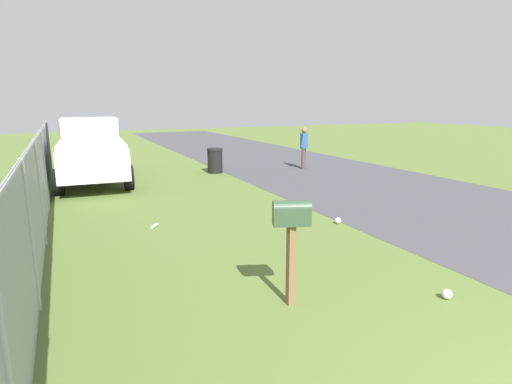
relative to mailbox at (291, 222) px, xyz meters
The scene contains 9 objects.
road_asphalt 6.73m from the mailbox, 69.25° to the right, with size 60.00×6.63×0.01m, color #47474C.
mailbox is the anchor object (origin of this frame).
pickup_truck 10.58m from the mailbox, ahead, with size 5.67×2.40×2.09m.
trash_bin 10.48m from the mailbox, 14.31° to the right, with size 0.59×0.59×0.93m.
pedestrian 11.34m from the mailbox, 32.64° to the right, with size 0.37×0.45×1.64m.
fence_section 4.94m from the mailbox, 37.21° to the left, with size 16.28×0.07×1.96m.
litter_bag_near_hydrant 2.39m from the mailbox, 111.28° to the right, with size 0.14×0.14×0.14m, color silver.
litter_bag_midfield_a 4.03m from the mailbox, 45.60° to the right, with size 0.14×0.14×0.14m, color silver.
litter_bottle_midfield_b 4.40m from the mailbox, 12.42° to the left, with size 0.07×0.07×0.22m, color #B2D8BF.
Camera 1 is at (-0.62, 3.54, 2.60)m, focal length 28.62 mm.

